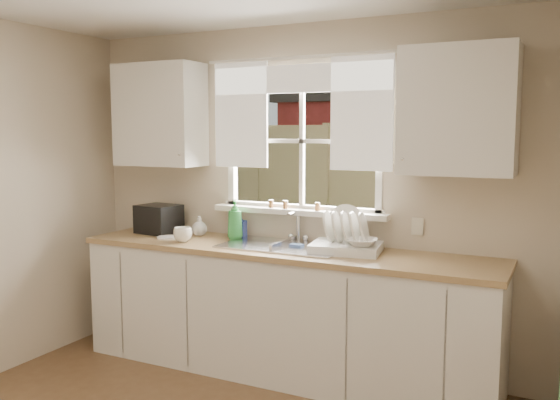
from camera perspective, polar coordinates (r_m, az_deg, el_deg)
The scene contains 19 objects.
room_walls at distance 2.69m, azimuth -16.50°, elevation -4.08°, with size 3.62×4.02×2.50m.
window at distance 4.39m, azimuth 2.04°, elevation 3.53°, with size 1.38×0.16×1.06m.
curtains at distance 4.34m, azimuth 1.78°, elevation 9.41°, with size 1.50×0.03×0.81m.
base_cabinets at distance 4.29m, azimuth 0.18°, elevation -10.82°, with size 3.00×0.62×0.87m, color silver.
countertop at distance 4.18m, azimuth 0.18°, elevation -4.86°, with size 3.04×0.65×0.04m, color #9E7D4F.
upper_cabinet_left at distance 4.83m, azimuth -11.48°, elevation 8.01°, with size 0.70×0.33×0.80m, color silver.
upper_cabinet_right at distance 3.88m, azimuth 16.78°, elevation 8.22°, with size 0.70×0.33×0.80m, color silver.
wall_outlet at distance 4.14m, azimuth 13.10°, elevation -2.48°, with size 0.08×0.01×0.12m, color beige.
sill_jars at distance 4.39m, azimuth 1.06°, elevation -0.48°, with size 0.42×0.04×0.06m.
backyard at distance 10.63m, azimuth 20.14°, elevation 15.67°, with size 20.00×10.00×6.13m.
sink at distance 4.22m, azimuth 0.37°, elevation -5.48°, with size 0.88×0.52×0.40m.
dish_rack at distance 4.04m, azimuth 6.38°, elevation -3.95°, with size 0.51×0.41×0.31m.
bowl at distance 3.95m, azimuth 7.90°, elevation -4.05°, with size 0.20×0.20×0.05m, color beige.
soap_bottle_a at distance 4.48m, azimuth -4.36°, elevation -1.88°, with size 0.12×0.12×0.30m, color #2C883B.
soap_bottle_b at distance 4.55m, azimuth -3.86°, elevation -2.42°, with size 0.09×0.09×0.19m, color #314BBB.
soap_bottle_c at distance 4.69m, azimuth -7.76°, elevation -2.47°, with size 0.12×0.12×0.15m, color beige.
saucer at distance 4.61m, azimuth -10.70°, elevation -3.56°, with size 0.17×0.17×0.01m, color white.
cup at distance 4.44m, azimuth -9.34°, elevation -3.31°, with size 0.14×0.14×0.11m, color white.
black_appliance at distance 4.85m, azimuth -11.58°, elevation -1.79°, with size 0.31×0.27×0.23m, color black.
Camera 1 is at (1.81, -2.00, 1.73)m, focal length 38.00 mm.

